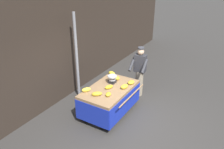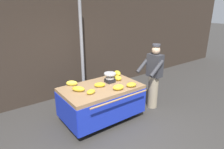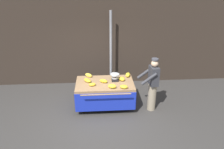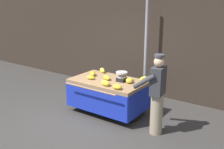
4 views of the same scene
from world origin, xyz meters
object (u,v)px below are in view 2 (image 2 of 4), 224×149
at_px(banana_bunch_6, 118,87).
at_px(vendor_person, 154,77).
at_px(banana_bunch_0, 78,89).
at_px(banana_bunch_2, 117,73).
at_px(weighing_scale, 110,78).
at_px(banana_bunch_3, 100,85).
at_px(banana_bunch_7, 131,85).
at_px(banana_cart, 101,95).
at_px(banana_bunch_5, 72,83).
at_px(banana_bunch_1, 91,92).
at_px(street_pole, 82,50).
at_px(banana_bunch_4, 117,78).

relative_size(banana_bunch_6, vendor_person, 0.14).
relative_size(banana_bunch_0, vendor_person, 0.17).
xyz_separation_m(banana_bunch_2, vendor_person, (0.66, -0.67, -0.04)).
bearing_deg(vendor_person, banana_bunch_2, 134.60).
xyz_separation_m(weighing_scale, vendor_person, (1.12, -0.39, -0.10)).
bearing_deg(banana_bunch_3, banana_bunch_7, -35.05).
bearing_deg(banana_cart, vendor_person, -11.14).
bearing_deg(banana_bunch_5, banana_bunch_1, -78.64).
distance_m(banana_bunch_1, banana_bunch_3, 0.40).
bearing_deg(banana_bunch_5, banana_bunch_0, -94.02).
xyz_separation_m(street_pole, banana_bunch_5, (-0.79, -0.94, -0.50)).
height_order(banana_bunch_0, banana_bunch_1, banana_bunch_0).
distance_m(banana_bunch_0, banana_bunch_3, 0.51).
height_order(banana_bunch_3, banana_bunch_7, banana_bunch_3).
xyz_separation_m(banana_bunch_5, banana_bunch_7, (1.06, -0.86, -0.01)).
relative_size(banana_cart, banana_bunch_6, 7.32).
height_order(street_pole, vendor_person, street_pole).
distance_m(banana_bunch_7, vendor_person, 0.90).
bearing_deg(banana_bunch_6, street_pole, 87.54).
xyz_separation_m(street_pole, banana_bunch_0, (-0.82, -1.32, -0.51)).
height_order(banana_bunch_3, banana_bunch_5, banana_bunch_5).
relative_size(banana_bunch_1, banana_bunch_7, 0.88).
relative_size(banana_bunch_2, banana_bunch_7, 1.11).
distance_m(banana_bunch_2, banana_bunch_6, 0.96).
bearing_deg(banana_bunch_7, banana_cart, 142.69).
xyz_separation_m(banana_bunch_3, banana_bunch_4, (0.58, 0.11, 0.01)).
relative_size(street_pole, banana_bunch_0, 9.88).
bearing_deg(banana_cart, banana_bunch_0, 172.71).
height_order(banana_cart, banana_bunch_5, banana_bunch_5).
xyz_separation_m(banana_bunch_1, banana_bunch_7, (0.93, -0.22, 0.01)).
xyz_separation_m(banana_cart, banana_bunch_0, (-0.54, 0.07, 0.28)).
bearing_deg(banana_bunch_5, banana_bunch_7, -39.08).
relative_size(banana_bunch_2, banana_bunch_5, 1.01).
distance_m(banana_bunch_0, banana_bunch_7, 1.19).
bearing_deg(banana_cart, street_pole, 78.66).
distance_m(weighing_scale, banana_bunch_6, 0.50).
bearing_deg(vendor_person, banana_cart, 168.86).
xyz_separation_m(banana_bunch_4, banana_bunch_5, (-1.06, 0.35, 0.00)).
height_order(banana_bunch_2, vendor_person, vendor_person).
bearing_deg(street_pole, banana_bunch_3, -102.86).
bearing_deg(banana_bunch_6, banana_bunch_4, 54.59).
distance_m(weighing_scale, banana_bunch_1, 0.77).
distance_m(banana_bunch_2, banana_bunch_3, 0.91).
height_order(weighing_scale, banana_bunch_4, weighing_scale).
distance_m(banana_cart, weighing_scale, 0.48).
relative_size(street_pole, banana_bunch_4, 12.66).
relative_size(weighing_scale, banana_bunch_4, 1.25).
bearing_deg(street_pole, banana_bunch_1, -112.70).
xyz_separation_m(banana_cart, banana_bunch_6, (0.20, -0.38, 0.28)).
relative_size(banana_bunch_4, banana_bunch_7, 0.95).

